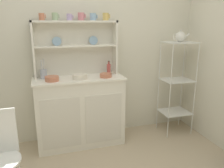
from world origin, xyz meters
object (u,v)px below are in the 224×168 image
object	(u,v)px
utensil_jar	(44,74)
bakers_rack	(177,79)
hutch_shelf_unit	(76,44)
jam_bottle	(109,69)
cup_terracotta_0	(42,17)
bowl_mixing_large	(52,79)
hutch_cabinet	(80,110)
porcelain_teapot	(180,37)

from	to	relation	value
utensil_jar	bakers_rack	bearing A→B (deg)	-4.43
hutch_shelf_unit	jam_bottle	xyz separation A→B (m)	(0.41, -0.08, -0.32)
bakers_rack	cup_terracotta_0	xyz separation A→B (m)	(-1.73, 0.18, 0.81)
bowl_mixing_large	jam_bottle	world-z (taller)	jam_bottle
hutch_shelf_unit	cup_terracotta_0	xyz separation A→B (m)	(-0.38, -0.04, 0.32)
bowl_mixing_large	hutch_shelf_unit	bearing A→B (deg)	36.38
hutch_cabinet	bowl_mixing_large	world-z (taller)	bowl_mixing_large
bakers_rack	porcelain_teapot	size ratio (longest dim) A/B	5.76
hutch_shelf_unit	bowl_mixing_large	xyz separation A→B (m)	(-0.32, -0.24, -0.37)
cup_terracotta_0	jam_bottle	distance (m)	1.02
bowl_mixing_large	hutch_cabinet	bearing A→B (deg)	12.82
hutch_shelf_unit	hutch_cabinet	bearing A→B (deg)	-90.00
hutch_cabinet	bakers_rack	world-z (taller)	bakers_rack
hutch_cabinet	jam_bottle	xyz separation A→B (m)	(0.41, 0.09, 0.50)
hutch_shelf_unit	jam_bottle	distance (m)	0.53
utensil_jar	porcelain_teapot	size ratio (longest dim) A/B	1.05
cup_terracotta_0	hutch_cabinet	bearing A→B (deg)	-17.88
bakers_rack	porcelain_teapot	bearing A→B (deg)	180.00
bowl_mixing_large	porcelain_teapot	bearing A→B (deg)	0.53
hutch_cabinet	utensil_jar	xyz separation A→B (m)	(-0.41, 0.08, 0.49)
bakers_rack	hutch_cabinet	bearing A→B (deg)	177.54
hutch_shelf_unit	porcelain_teapot	world-z (taller)	hutch_shelf_unit
cup_terracotta_0	bakers_rack	bearing A→B (deg)	-5.96
hutch_cabinet	cup_terracotta_0	size ratio (longest dim) A/B	13.80
bakers_rack	bowl_mixing_large	xyz separation A→B (m)	(-1.67, -0.02, 0.12)
hutch_cabinet	jam_bottle	size ratio (longest dim) A/B	6.33
cup_terracotta_0	porcelain_teapot	distance (m)	1.75
porcelain_teapot	hutch_cabinet	bearing A→B (deg)	177.54
bakers_rack	bowl_mixing_large	bearing A→B (deg)	-179.47
hutch_shelf_unit	porcelain_teapot	distance (m)	1.37
hutch_cabinet	porcelain_teapot	distance (m)	1.62
hutch_cabinet	porcelain_teapot	size ratio (longest dim) A/B	4.93
bakers_rack	bowl_mixing_large	distance (m)	1.67
utensil_jar	porcelain_teapot	xyz separation A→B (m)	(1.75, -0.14, 0.41)
bowl_mixing_large	utensil_jar	bearing A→B (deg)	119.68
hutch_cabinet	utensil_jar	size ratio (longest dim) A/B	4.68
bakers_rack	cup_terracotta_0	bearing A→B (deg)	174.04
hutch_cabinet	bowl_mixing_large	distance (m)	0.56
bakers_rack	jam_bottle	xyz separation A→B (m)	(-0.94, 0.14, 0.17)
hutch_cabinet	porcelain_teapot	xyz separation A→B (m)	(1.35, -0.06, 0.90)
bowl_mixing_large	jam_bottle	bearing A→B (deg)	12.33
jam_bottle	porcelain_teapot	size ratio (longest dim) A/B	0.78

